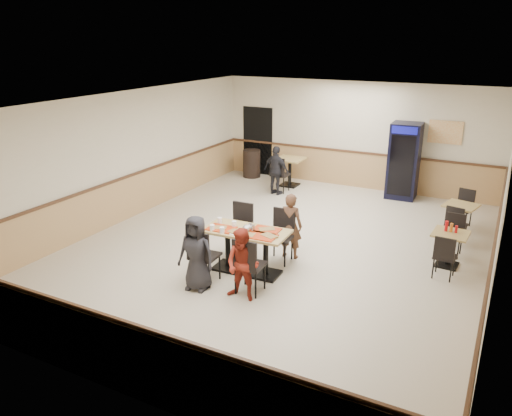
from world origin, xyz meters
The scene contains 20 objects.
ground centered at (0.00, 0.00, 0.00)m, with size 10.00×10.00×0.00m, color beige.
room_shell centered at (1.78, 2.55, 0.58)m, with size 10.00×10.00×10.00m.
main_table centered at (-0.08, -1.33, 0.55)m, with size 1.59×0.85×0.83m.
main_chairs centered at (-0.14, -1.33, 0.53)m, with size 1.46×1.89×1.05m.
diner_woman_left centered at (-0.53, -2.29, 0.67)m, with size 0.65×0.42×1.34m, color black.
diner_woman_right centered at (0.35, -2.25, 0.62)m, with size 0.61×0.47×1.25m, color maroon.
diner_man_opposite centered at (0.37, -0.36, 0.66)m, with size 0.48×0.32×1.32m, color #533523.
lone_diner centered at (-1.64, 3.27, 0.68)m, with size 0.79×0.33×1.35m, color black.
tabletop_clutter centered at (-0.08, -1.39, 0.86)m, with size 1.37×0.72×0.12m.
side_table_near centered at (3.21, 0.67, 0.45)m, with size 0.67×0.67×0.68m.
side_table_near_chair_south centered at (3.21, 0.12, 0.43)m, with size 0.40×0.40×0.86m, color black, non-canonical shape.
side_table_near_chair_north centered at (3.21, 1.21, 0.43)m, with size 0.40×0.40×0.86m, color black, non-canonical shape.
side_table_far centered at (3.20, 2.44, 0.46)m, with size 0.78×0.78×0.70m.
side_table_far_chair_south centered at (3.20, 1.88, 0.44)m, with size 0.41×0.41×0.88m, color black, non-canonical shape.
side_table_far_chair_north centered at (3.20, 3.00, 0.44)m, with size 0.41×0.41×0.88m, color black, non-canonical shape.
condiment_caddy centered at (3.18, 0.72, 0.77)m, with size 0.23×0.06×0.20m.
back_table centered at (-1.64, 4.20, 0.55)m, with size 0.77×0.77×0.82m.
back_table_chair_lone centered at (-1.64, 3.54, 0.52)m, with size 0.48×0.48×1.04m, color black, non-canonical shape.
pepsi_cooler centered at (1.49, 4.59, 1.01)m, with size 0.80×0.80×2.03m.
trash_bin centered at (-3.09, 4.55, 0.42)m, with size 0.54×0.54×0.85m, color black.
Camera 1 is at (3.96, -8.73, 4.20)m, focal length 35.00 mm.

